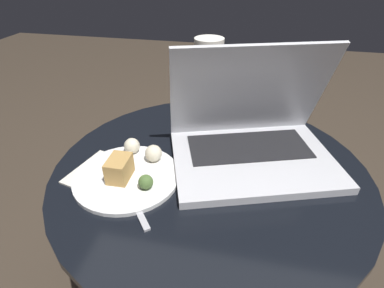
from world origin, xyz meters
name	(u,v)px	position (x,y,z in m)	size (l,w,h in m)	color
table	(208,209)	(0.00, 0.00, 0.39)	(0.70, 0.70, 0.52)	#515156
napkin	(114,177)	(-0.20, -0.08, 0.52)	(0.21, 0.17, 0.00)	silver
laptop	(251,137)	(0.08, 0.06, 0.57)	(0.42, 0.36, 0.26)	silver
beer_glass	(208,83)	(-0.04, 0.20, 0.64)	(0.07, 0.07, 0.23)	#C6701E
snack_plate	(129,171)	(-0.17, -0.07, 0.53)	(0.23, 0.23, 0.06)	white
fork	(129,192)	(-0.15, -0.12, 0.52)	(0.13, 0.16, 0.00)	#B2B2B7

